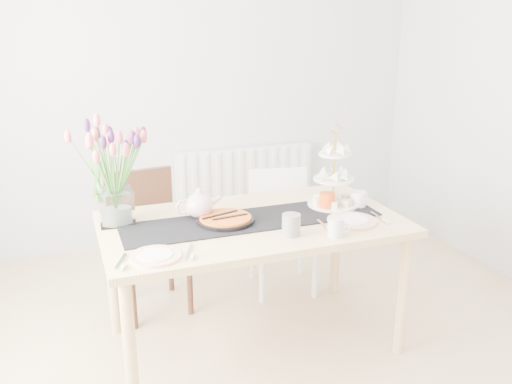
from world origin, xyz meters
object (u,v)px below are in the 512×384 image
object	(u,v)px
dining_table	(253,234)
mug_orange	(327,202)
chair_white	(281,221)
cake_stand	(333,186)
tart_tin	(225,220)
mug_white	(336,227)
chair_brown	(146,230)
plate_right	(352,221)
tulip_vase	(111,157)
mug_grey	(291,225)
plate_left	(155,256)
radiator	(245,182)
teapot	(199,205)
cream_jug	(358,199)

from	to	relation	value
dining_table	mug_orange	world-z (taller)	mug_orange
chair_white	cake_stand	world-z (taller)	cake_stand
dining_table	tart_tin	world-z (taller)	tart_tin
cake_stand	mug_white	bearing A→B (deg)	-116.25
chair_brown	plate_right	distance (m)	1.33
tulip_vase	mug_grey	size ratio (longest dim) A/B	5.97
chair_white	tart_tin	world-z (taller)	chair_white
cake_stand	plate_left	world-z (taller)	cake_stand
chair_brown	mug_grey	world-z (taller)	chair_brown
radiator	mug_white	size ratio (longest dim) A/B	12.61
tart_tin	plate_left	bearing A→B (deg)	-144.36
teapot	mug_white	world-z (taller)	teapot
chair_white	plate_right	distance (m)	0.90
chair_white	plate_left	size ratio (longest dim) A/B	3.39
tulip_vase	cream_jug	xyz separation A→B (m)	(1.34, -0.22, -0.31)
cake_stand	mug_grey	xyz separation A→B (m)	(-0.40, -0.32, -0.07)
cake_stand	tulip_vase	bearing A→B (deg)	172.44
dining_table	chair_white	xyz separation A→B (m)	(0.44, 0.64, -0.21)
tart_tin	mug_grey	xyz separation A→B (m)	(0.26, -0.27, 0.04)
tulip_vase	chair_brown	bearing A→B (deg)	64.53
cream_jug	mug_orange	xyz separation A→B (m)	(-0.20, 0.01, 0.01)
chair_brown	cream_jug	distance (m)	1.34
mug_orange	dining_table	bearing A→B (deg)	135.91
tulip_vase	cream_jug	distance (m)	1.39
tart_tin	cream_jug	bearing A→B (deg)	-1.05
radiator	teapot	world-z (taller)	teapot
dining_table	plate_left	size ratio (longest dim) A/B	6.72
chair_white	plate_left	world-z (taller)	chair_white
plate_right	mug_orange	bearing A→B (deg)	100.84
chair_brown	tart_tin	bearing A→B (deg)	-71.27
chair_white	cream_jug	xyz separation A→B (m)	(0.21, -0.64, 0.33)
plate_left	radiator	bearing A→B (deg)	60.36
dining_table	tart_tin	size ratio (longest dim) A/B	5.21
teapot	mug_orange	distance (m)	0.72
dining_table	cream_jug	distance (m)	0.66
chair_white	mug_grey	world-z (taller)	mug_grey
chair_brown	mug_white	bearing A→B (deg)	-60.02
dining_table	cream_jug	size ratio (longest dim) A/B	17.27
cream_jug	plate_right	bearing A→B (deg)	-141.62
chair_brown	teapot	distance (m)	0.66
cake_stand	plate_right	xyz separation A→B (m)	(-0.03, -0.27, -0.12)
chair_white	cream_jug	size ratio (longest dim) A/B	8.71
cake_stand	tart_tin	size ratio (longest dim) A/B	1.39
plate_right	tulip_vase	bearing A→B (deg)	160.15
tart_tin	mug_white	xyz separation A→B (m)	(0.46, -0.36, 0.03)
teapot	dining_table	bearing A→B (deg)	-27.35
mug_grey	cake_stand	bearing A→B (deg)	6.91
radiator	plate_right	bearing A→B (deg)	-91.11
dining_table	mug_grey	distance (m)	0.31
radiator	mug_orange	world-z (taller)	mug_orange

